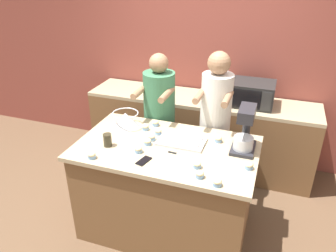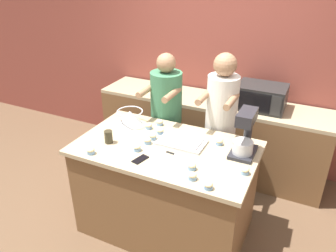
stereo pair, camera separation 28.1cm
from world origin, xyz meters
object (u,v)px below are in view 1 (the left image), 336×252
at_px(microwave_oven, 250,93).
at_px(cupcake_7, 147,142).
at_px(mixing_bowl, 126,119).
at_px(cupcake_10, 197,165).
at_px(person_left, 159,122).
at_px(knife, 178,154).
at_px(cupcake_1, 145,127).
at_px(baking_tray, 182,141).
at_px(cupcake_6, 217,182).
at_px(drinking_glass, 108,140).
at_px(person_right, 215,126).
at_px(cupcake_8, 152,137).
at_px(cupcake_3, 138,149).
at_px(cupcake_9, 218,139).
at_px(cupcake_2, 92,155).
at_px(stand_mixer, 245,132).
at_px(cupcake_4, 158,131).
at_px(cupcake_11, 249,166).
at_px(cupcake_5, 200,174).
at_px(cupcake_0, 155,123).

distance_m(microwave_oven, cupcake_7, 1.49).
relative_size(mixing_bowl, cupcake_10, 3.86).
xyz_separation_m(person_left, knife, (0.46, -0.76, 0.11)).
bearing_deg(cupcake_1, baking_tray, -17.06).
xyz_separation_m(cupcake_1, cupcake_6, (0.85, -0.65, 0.00)).
xyz_separation_m(drinking_glass, cupcake_1, (0.20, 0.40, -0.03)).
relative_size(person_right, cupcake_8, 24.62).
bearing_deg(cupcake_8, cupcake_7, -93.05).
bearing_deg(person_left, cupcake_3, -81.63).
distance_m(knife, cupcake_9, 0.43).
bearing_deg(cupcake_2, stand_mixer, 25.55).
height_order(cupcake_4, cupcake_6, same).
height_order(mixing_bowl, cupcake_10, mixing_bowl).
bearing_deg(baking_tray, cupcake_6, -50.23).
height_order(cupcake_9, cupcake_11, same).
bearing_deg(cupcake_1, cupcake_2, -109.64).
relative_size(baking_tray, cupcake_5, 6.27).
bearing_deg(baking_tray, cupcake_11, -19.42).
distance_m(person_right, baking_tray, 0.59).
bearing_deg(mixing_bowl, cupcake_6, -31.79).
height_order(stand_mixer, drinking_glass, stand_mixer).
height_order(microwave_oven, knife, microwave_oven).
relative_size(mixing_bowl, baking_tray, 0.62).
xyz_separation_m(cupcake_0, cupcake_9, (0.66, -0.12, 0.00)).
bearing_deg(cupcake_4, person_right, 46.22).
bearing_deg(person_right, stand_mixer, -54.22).
distance_m(mixing_bowl, cupcake_1, 0.22).
relative_size(baking_tray, cupcake_9, 6.27).
height_order(person_right, cupcake_1, person_right).
bearing_deg(cupcake_7, knife, -11.91).
bearing_deg(cupcake_6, baking_tray, 129.77).
distance_m(cupcake_2, cupcake_9, 1.13).
relative_size(cupcake_2, cupcake_10, 1.00).
xyz_separation_m(cupcake_6, cupcake_8, (-0.71, 0.48, 0.00)).
bearing_deg(baking_tray, cupcake_10, -55.55).
distance_m(person_right, cupcake_0, 0.63).
relative_size(stand_mixer, cupcake_2, 5.96).
relative_size(baking_tray, cupcake_10, 6.27).
height_order(microwave_oven, cupcake_10, microwave_oven).
distance_m(stand_mixer, cupcake_7, 0.86).
distance_m(drinking_glass, cupcake_0, 0.57).
bearing_deg(cupcake_1, knife, -36.47).
bearing_deg(stand_mixer, mixing_bowl, 176.62).
bearing_deg(drinking_glass, cupcake_8, 34.35).
relative_size(baking_tray, cupcake_0, 6.27).
xyz_separation_m(knife, cupcake_7, (-0.31, 0.07, 0.03)).
xyz_separation_m(cupcake_4, cupcake_10, (0.50, -0.43, 0.00)).
xyz_separation_m(drinking_glass, cupcake_9, (0.92, 0.40, -0.03)).
height_order(cupcake_1, cupcake_6, same).
height_order(baking_tray, drinking_glass, drinking_glass).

